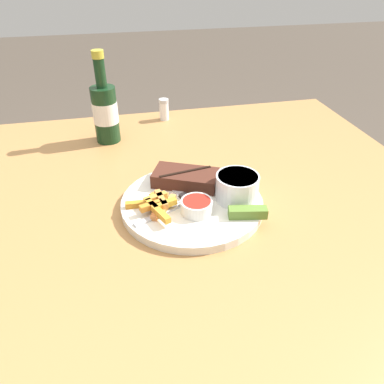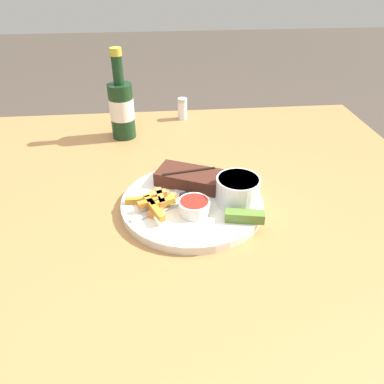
% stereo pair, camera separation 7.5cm
% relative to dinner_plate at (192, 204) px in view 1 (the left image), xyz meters
% --- Properties ---
extents(dining_table, '(1.13, 1.08, 0.75)m').
position_rel_dinner_plate_xyz_m(dining_table, '(0.00, 0.00, -0.09)').
color(dining_table, '#A87542').
rests_on(dining_table, ground_plane).
extents(dinner_plate, '(0.29, 0.29, 0.02)m').
position_rel_dinner_plate_xyz_m(dinner_plate, '(0.00, 0.00, 0.00)').
color(dinner_plate, silver).
rests_on(dinner_plate, dining_table).
extents(steak_portion, '(0.15, 0.12, 0.03)m').
position_rel_dinner_plate_xyz_m(steak_portion, '(-0.00, 0.06, 0.02)').
color(steak_portion, '#472319').
rests_on(steak_portion, dinner_plate).
extents(fries_pile, '(0.10, 0.11, 0.02)m').
position_rel_dinner_plate_xyz_m(fries_pile, '(-0.07, -0.01, 0.02)').
color(fries_pile, '#CE833D').
rests_on(fries_pile, dinner_plate).
extents(coleslaw_cup, '(0.09, 0.09, 0.05)m').
position_rel_dinner_plate_xyz_m(coleslaw_cup, '(0.09, -0.01, 0.04)').
color(coleslaw_cup, white).
rests_on(coleslaw_cup, dinner_plate).
extents(dipping_sauce_cup, '(0.06, 0.06, 0.03)m').
position_rel_dinner_plate_xyz_m(dipping_sauce_cup, '(0.00, -0.04, 0.02)').
color(dipping_sauce_cup, silver).
rests_on(dipping_sauce_cup, dinner_plate).
extents(pickle_spear, '(0.08, 0.04, 0.02)m').
position_rel_dinner_plate_xyz_m(pickle_spear, '(0.09, -0.08, 0.02)').
color(pickle_spear, '#567A2D').
rests_on(pickle_spear, dinner_plate).
extents(fork_utensil, '(0.13, 0.07, 0.00)m').
position_rel_dinner_plate_xyz_m(fork_utensil, '(-0.07, -0.03, 0.01)').
color(fork_utensil, '#B7B7BC').
rests_on(fork_utensil, dinner_plate).
extents(knife_utensil, '(0.07, 0.16, 0.01)m').
position_rel_dinner_plate_xyz_m(knife_utensil, '(-0.02, 0.03, 0.01)').
color(knife_utensil, '#B7B7BC').
rests_on(knife_utensil, dinner_plate).
extents(beer_bottle, '(0.07, 0.07, 0.24)m').
position_rel_dinner_plate_xyz_m(beer_bottle, '(-0.16, 0.36, 0.08)').
color(beer_bottle, '#143319').
rests_on(beer_bottle, dining_table).
extents(salt_shaker, '(0.03, 0.03, 0.07)m').
position_rel_dinner_plate_xyz_m(salt_shaker, '(0.02, 0.47, 0.02)').
color(salt_shaker, white).
rests_on(salt_shaker, dining_table).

